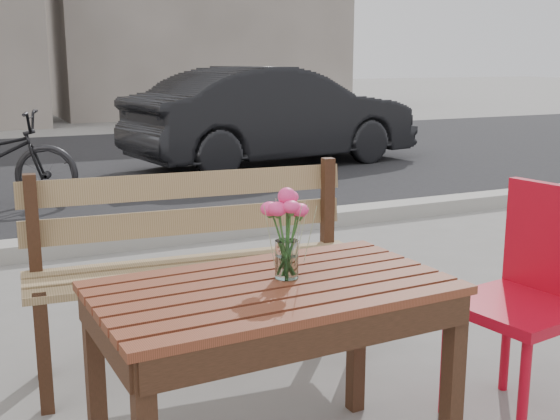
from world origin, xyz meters
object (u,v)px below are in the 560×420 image
main_vase (287,222)px  parked_car (274,116)px  red_chair (534,286)px  main_table (273,317)px

main_vase → parked_car: parked_car is taller
main_vase → parked_car: size_ratio=0.08×
red_chair → parked_car: (1.89, 6.41, 0.11)m
main_table → parked_car: size_ratio=0.29×
red_chair → main_vase: main_vase is taller
red_chair → parked_car: size_ratio=0.23×
main_table → red_chair: size_ratio=1.25×
main_table → red_chair: 1.08m
main_vase → parked_car: bearing=65.4°
main_vase → parked_car: 6.99m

